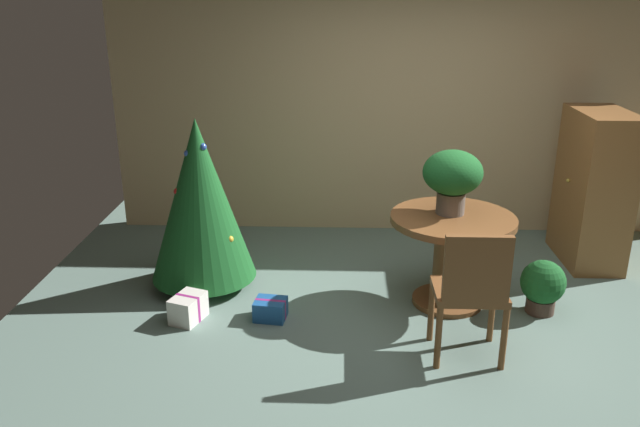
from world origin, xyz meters
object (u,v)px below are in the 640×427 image
at_px(wooden_chair_near, 472,288).
at_px(gift_box_blue, 271,309).
at_px(wooden_cabinet, 594,188).
at_px(round_dining_table, 451,247).
at_px(gift_box_cream, 188,308).
at_px(holiday_tree, 200,200).
at_px(potted_plant, 543,285).
at_px(flower_vase, 453,175).

bearing_deg(wooden_chair_near, gift_box_blue, 159.52).
bearing_deg(gift_box_blue, wooden_cabinet, 23.57).
xyz_separation_m(wooden_chair_near, wooden_cabinet, (1.41, 1.75, 0.15)).
bearing_deg(round_dining_table, gift_box_cream, -169.98).
bearing_deg(gift_box_blue, round_dining_table, 12.53).
bearing_deg(wooden_cabinet, gift_box_blue, -156.43).
distance_m(holiday_tree, gift_box_blue, 1.09).
height_order(wooden_chair_near, wooden_cabinet, wooden_cabinet).
bearing_deg(gift_box_blue, holiday_tree, 137.75).
relative_size(holiday_tree, potted_plant, 3.35).
relative_size(holiday_tree, gift_box_blue, 5.55).
bearing_deg(potted_plant, flower_vase, 164.57).
relative_size(flower_vase, potted_plant, 1.16).
height_order(flower_vase, potted_plant, flower_vase).
height_order(flower_vase, gift_box_cream, flower_vase).
distance_m(wooden_chair_near, gift_box_blue, 1.56).
relative_size(gift_box_cream, wooden_cabinet, 0.23).
bearing_deg(round_dining_table, holiday_tree, 172.84).
bearing_deg(gift_box_blue, flower_vase, 15.21).
bearing_deg(potted_plant, holiday_tree, 171.89).
bearing_deg(wooden_chair_near, holiday_tree, 151.72).
bearing_deg(round_dining_table, wooden_cabinet, 32.98).
distance_m(round_dining_table, gift_box_cream, 2.09).
bearing_deg(wooden_chair_near, wooden_cabinet, 51.12).
xyz_separation_m(flower_vase, wooden_cabinet, (1.43, 0.85, -0.35)).
distance_m(wooden_chair_near, gift_box_cream, 2.12).
bearing_deg(holiday_tree, gift_box_blue, -42.25).
distance_m(holiday_tree, gift_box_cream, 0.90).
relative_size(flower_vase, gift_box_cream, 1.54).
distance_m(gift_box_blue, wooden_cabinet, 3.12).
relative_size(round_dining_table, gift_box_blue, 3.72).
bearing_deg(wooden_cabinet, flower_vase, -149.22).
xyz_separation_m(round_dining_table, holiday_tree, (-2.02, 0.25, 0.28)).
distance_m(gift_box_cream, wooden_cabinet, 3.71).
distance_m(flower_vase, gift_box_cream, 2.26).
xyz_separation_m(round_dining_table, flower_vase, (-0.02, 0.06, 0.56)).
height_order(holiday_tree, gift_box_blue, holiday_tree).
xyz_separation_m(gift_box_cream, wooden_cabinet, (3.43, 1.27, 0.60)).
xyz_separation_m(wooden_chair_near, gift_box_blue, (-1.40, 0.52, -0.47)).
height_order(round_dining_table, flower_vase, flower_vase).
distance_m(round_dining_table, flower_vase, 0.57).
bearing_deg(potted_plant, wooden_cabinet, 56.02).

